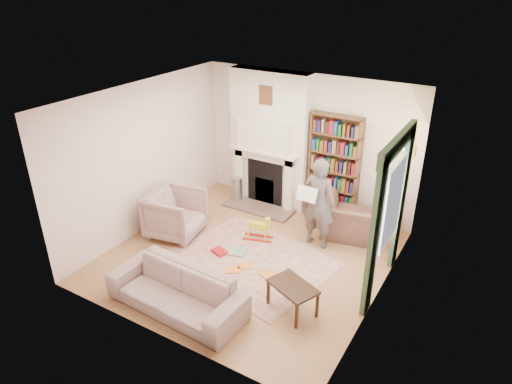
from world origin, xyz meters
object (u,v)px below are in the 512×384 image
Objects in this scene: armchair_left at (175,214)px; rocking_horse at (258,228)px; man_reading at (319,203)px; paraffin_heater at (237,189)px; armchair_reading at (353,219)px; coffee_table at (292,298)px; bookcase at (334,162)px; sofa at (176,291)px.

armchair_left is 1.75× the size of rocking_horse.
man_reading is at bearing 6.88° from rocking_horse.
man_reading is 2.37m from paraffin_heater.
armchair_reading is 1.61× the size of coffee_table.
armchair_reading is 2.64m from paraffin_heater.
armchair_left is at bearing -173.04° from coffee_table.
paraffin_heater is at bearing -13.62° from armchair_reading.
bookcase is 3.19m from armchair_left.
bookcase is 3.36× the size of paraffin_heater.
armchair_left is 1.73× the size of paraffin_heater.
rocking_horse is at bearing 90.96° from sofa.
paraffin_heater is (0.22, 1.75, -0.16)m from armchair_left.
rocking_horse is at bearing -76.23° from armchair_left.
armchair_reading reaches higher than rocking_horse.
armchair_reading is 3.60m from sofa.
bookcase is 0.88× the size of sofa.
bookcase is 1.98m from rocking_horse.
coffee_table is 3.67m from paraffin_heater.
rocking_horse is at bearing -43.56° from paraffin_heater.
sofa is (-0.85, -3.81, -0.87)m from bookcase.
man_reading is 2.40× the size of coffee_table.
armchair_left is 0.45× the size of sofa.
coffee_table is at bearing -60.99° from rocking_horse.
armchair_reading is 0.53× the size of sofa.
armchair_left is (-2.21, -2.17, -0.74)m from bookcase.
bookcase is 3.20m from coffee_table.
sofa is at bearing -128.26° from coffee_table.
paraffin_heater is at bearing -14.00° from man_reading.
armchair_left is 0.57× the size of man_reading.
coffee_table is at bearing -115.79° from armchair_left.
coffee_table is at bearing -78.03° from bookcase.
rocking_horse is (-1.44, -1.02, -0.13)m from armchair_reading.
man_reading reaches higher than armchair_left.
armchair_reading is at bearing 67.72° from sofa.
bookcase is at bearing 11.98° from paraffin_heater.
bookcase reaches higher than rocking_horse.
armchair_reading is at bearing -70.03° from armchair_left.
armchair_reading is 1.77m from rocking_horse.
man_reading is 3.10× the size of rocking_horse.
coffee_table is (1.49, 0.82, -0.08)m from sofa.
armchair_left reaches higher than armchair_reading.
sofa is at bearing -71.42° from paraffin_heater.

